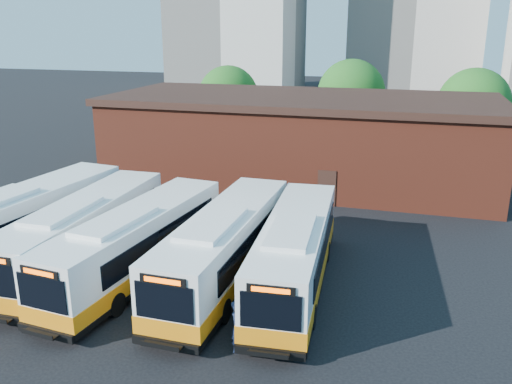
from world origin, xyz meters
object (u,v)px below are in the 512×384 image
(bus_west, at_px, (84,235))
(bus_east, at_px, (295,256))
(bus_midwest, at_px, (137,246))
(bus_mideast, at_px, (225,250))
(bus_farwest, at_px, (21,226))
(transit_worker, at_px, (238,326))

(bus_west, relative_size, bus_east, 1.02)
(bus_midwest, distance_m, bus_mideast, 4.14)
(bus_farwest, xyz_separation_m, bus_east, (14.01, 0.57, -0.12))
(bus_west, bearing_deg, transit_worker, -28.31)
(bus_farwest, bearing_deg, bus_mideast, 7.67)
(bus_farwest, distance_m, bus_mideast, 10.85)
(bus_midwest, distance_m, bus_east, 7.32)
(bus_midwest, xyz_separation_m, transit_worker, (6.36, -4.43, -0.57))
(bus_farwest, bearing_deg, bus_east, 8.80)
(bus_farwest, distance_m, bus_midwest, 6.78)
(bus_farwest, height_order, bus_west, bus_farwest)
(transit_worker, bearing_deg, bus_midwest, 62.99)
(bus_farwest, xyz_separation_m, bus_mideast, (10.84, 0.23, -0.07))
(bus_west, bearing_deg, bus_east, 2.18)
(bus_mideast, xyz_separation_m, bus_east, (3.17, 0.34, -0.05))
(bus_farwest, relative_size, transit_worker, 6.87)
(bus_west, height_order, bus_mideast, bus_mideast)
(bus_west, relative_size, bus_mideast, 0.99)
(bus_mideast, bearing_deg, bus_farwest, -177.99)
(bus_midwest, xyz_separation_m, bus_east, (7.25, 1.05, -0.02))
(bus_east, bearing_deg, bus_mideast, -178.10)
(bus_mideast, distance_m, bus_east, 3.19)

